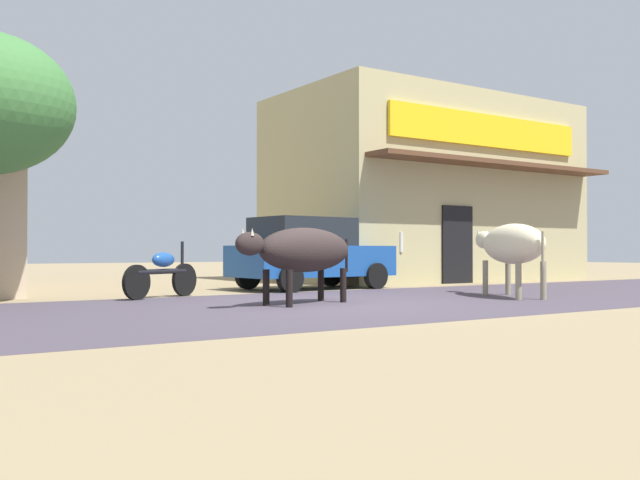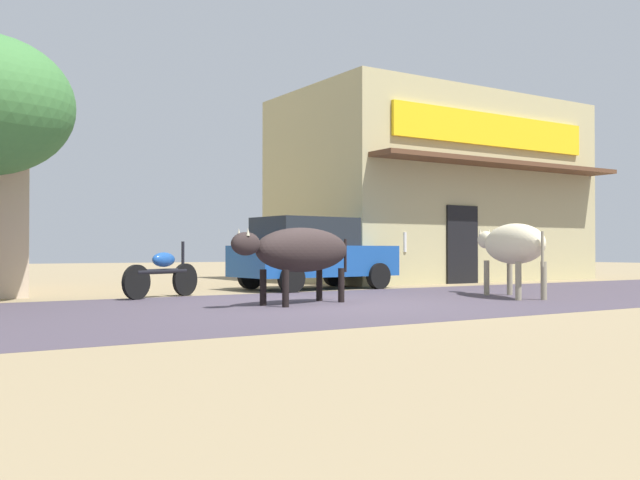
{
  "view_description": "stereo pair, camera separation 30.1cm",
  "coord_description": "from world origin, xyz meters",
  "views": [
    {
      "loc": [
        -6.68,
        -9.76,
        0.9
      ],
      "look_at": [
        1.05,
        1.78,
        1.1
      ],
      "focal_mm": 40.2,
      "sensor_mm": 36.0,
      "label": 1
    },
    {
      "loc": [
        -6.43,
        -9.93,
        0.9
      ],
      "look_at": [
        1.05,
        1.78,
        1.1
      ],
      "focal_mm": 40.2,
      "sensor_mm": 36.0,
      "label": 2
    }
  ],
  "objects": [
    {
      "name": "ground",
      "position": [
        0.0,
        0.0,
        0.0
      ],
      "size": [
        80.0,
        80.0,
        0.0
      ],
      "primitive_type": "plane",
      "color": "#917D5A"
    },
    {
      "name": "asphalt_road",
      "position": [
        0.0,
        0.0,
        0.0
      ],
      "size": [
        72.0,
        6.4,
        0.0
      ],
      "primitive_type": "cube",
      "color": "#463D4A",
      "rests_on": "ground"
    },
    {
      "name": "storefront_right_club",
      "position": [
        8.38,
        6.86,
        2.72
      ],
      "size": [
        8.99,
        6.11,
        5.44
      ],
      "color": "tan",
      "rests_on": "ground"
    },
    {
      "name": "parked_hatchback_car",
      "position": [
        2.28,
        4.06,
        0.84
      ],
      "size": [
        3.85,
        2.06,
        1.64
      ],
      "color": "#194996",
      "rests_on": "ground"
    },
    {
      "name": "parked_motorcycle",
      "position": [
        -1.65,
        3.06,
        0.47
      ],
      "size": [
        1.77,
        0.92,
        1.07
      ],
      "color": "black",
      "rests_on": "ground"
    },
    {
      "name": "cow_near_brown",
      "position": [
        -0.29,
        0.26,
        0.89
      ],
      "size": [
        2.72,
        1.32,
        1.27
      ],
      "color": "#2A2120",
      "rests_on": "ground"
    },
    {
      "name": "cow_far_dark",
      "position": [
        3.99,
        -0.43,
        1.01
      ],
      "size": [
        1.54,
        2.73,
        1.4
      ],
      "color": "beige",
      "rests_on": "ground"
    },
    {
      "name": "pedestrian_by_shop",
      "position": [
        5.22,
        4.54,
        0.92
      ],
      "size": [
        0.48,
        0.61,
        1.57
      ],
      "color": "#262633",
      "rests_on": "ground"
    }
  ]
}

